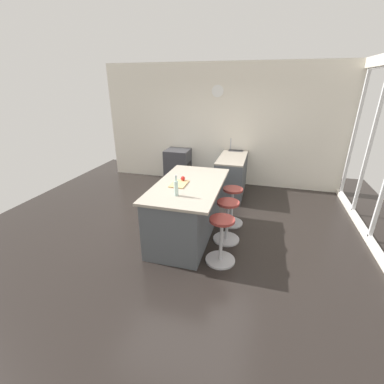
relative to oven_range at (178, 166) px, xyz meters
name	(u,v)px	position (x,y,z in m)	size (l,w,h in m)	color
ground_plane	(190,231)	(2.38, 1.00, -0.44)	(7.79, 7.79, 0.00)	black
interior_partition_left	(219,126)	(-0.35, 1.00, 1.03)	(0.15, 5.99, 2.93)	silver
sink_cabinet	(234,170)	(0.00, 1.47, 0.02)	(2.24, 0.60, 1.19)	#4C5156
oven_range	(178,166)	(0.00, 0.00, 0.00)	(0.60, 0.61, 0.88)	#38383D
kitchen_island	(186,209)	(2.49, 0.98, 0.05)	(1.88, 1.04, 0.95)	#4C5156
stool_by_window	(232,207)	(1.90, 1.68, -0.10)	(0.44, 0.44, 0.71)	#B7B7BC
stool_middle	(227,222)	(2.49, 1.68, -0.10)	(0.44, 0.44, 0.71)	#B7B7BC
stool_near_camera	(221,242)	(3.08, 1.68, -0.10)	(0.44, 0.44, 0.71)	#B7B7BC
cutting_board	(179,184)	(2.57, 0.88, 0.53)	(0.36, 0.24, 0.02)	tan
apple_red	(183,178)	(2.43, 0.90, 0.57)	(0.07, 0.07, 0.07)	red
water_bottle	(176,188)	(3.01, 0.98, 0.64)	(0.06, 0.06, 0.31)	silver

